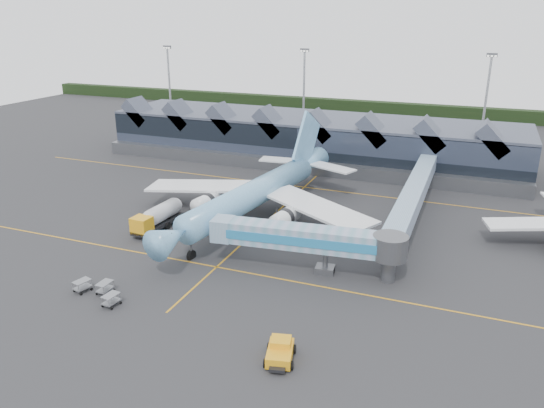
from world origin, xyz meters
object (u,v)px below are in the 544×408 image
at_px(main_airliner, 258,192).
at_px(fuel_truck, 159,216).
at_px(jet_bridge, 318,241).
at_px(pushback_tug, 280,352).

xyz_separation_m(main_airliner, fuel_truck, (-12.37, -9.55, -2.43)).
xyz_separation_m(jet_bridge, fuel_truck, (-26.75, 5.00, -2.30)).
bearing_deg(main_airliner, fuel_truck, -134.28).
bearing_deg(pushback_tug, main_airliner, 102.48).
height_order(jet_bridge, pushback_tug, jet_bridge).
xyz_separation_m(jet_bridge, pushback_tug, (2.10, -18.74, -3.45)).
distance_m(fuel_truck, pushback_tug, 37.38).
bearing_deg(pushback_tug, jet_bridge, 82.53).
bearing_deg(main_airliner, pushback_tug, -55.62).
distance_m(main_airliner, pushback_tug, 37.32).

